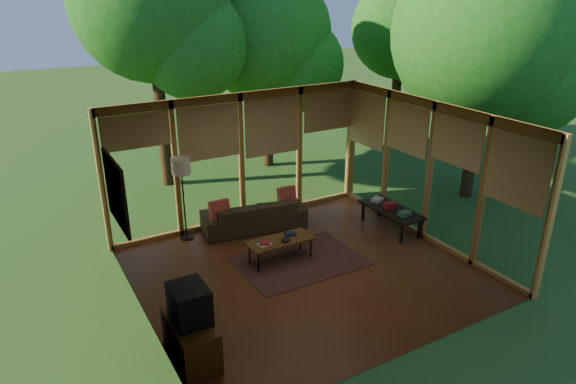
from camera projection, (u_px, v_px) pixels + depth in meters
floor at (305, 272)px, 8.93m from camera, size 5.50×5.50×0.00m
ceiling at (307, 120)px, 7.92m from camera, size 5.50×5.50×0.00m
wall_left at (138, 238)px, 7.16m from camera, size 0.04×5.00×2.70m
wall_front at (410, 268)px, 6.41m from camera, size 5.50×0.04×2.70m
window_wall_back at (241, 159)px, 10.44m from camera, size 5.50×0.12×2.70m
window_wall_right at (429, 172)px, 9.69m from camera, size 0.12×5.00×2.70m
exterior_lawn at (376, 120)px, 19.06m from camera, size 40.00×40.00×0.00m
tree_nw at (150, 2)px, 11.38m from camera, size 3.59×3.59×6.11m
tree_ne at (265, 35)px, 13.06m from camera, size 3.40×3.40×5.17m
tree_se at (485, 33)px, 10.78m from camera, size 3.94×3.94×5.68m
tree_far at (401, 29)px, 14.73m from camera, size 2.87×2.87×4.93m
rug at (300, 261)px, 9.27m from camera, size 2.17×1.54×0.01m
sofa at (254, 214)px, 10.42m from camera, size 2.19×1.14×0.61m
pillow_left at (220, 211)px, 9.94m from camera, size 0.39×0.21×0.41m
pillow_right at (287, 196)px, 10.63m from camera, size 0.38×0.20×0.40m
ct_book_lower at (264, 245)px, 8.92m from camera, size 0.24×0.20×0.03m
ct_book_upper at (264, 243)px, 8.91m from camera, size 0.20×0.17×0.03m
ct_book_side at (290, 234)px, 9.30m from camera, size 0.23×0.20×0.03m
ct_bowl at (286, 239)px, 9.06m from camera, size 0.16×0.16×0.07m
media_cabinet at (191, 340)px, 6.74m from camera, size 0.50×1.00×0.60m
television at (189, 304)px, 6.55m from camera, size 0.45×0.55×0.50m
console_book_a at (405, 214)px, 9.99m from camera, size 0.24×0.19×0.08m
console_book_b at (390, 205)px, 10.35m from camera, size 0.27×0.22×0.11m
console_book_c at (377, 199)px, 10.68m from camera, size 0.30×0.26×0.07m
floor_lamp at (181, 171)px, 9.60m from camera, size 0.36×0.36×1.65m
coffee_table at (280, 241)px, 9.14m from camera, size 1.20×0.50×0.43m
side_console at (391, 211)px, 10.35m from camera, size 0.60×1.40×0.46m
wall_painting at (116, 192)px, 8.23m from camera, size 0.06×1.35×1.15m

